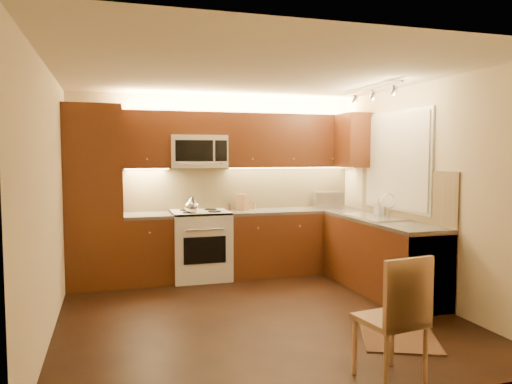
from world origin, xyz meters
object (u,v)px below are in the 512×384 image
object	(u,v)px
dining_chair	(390,317)
microwave	(198,152)
knife_block	(243,202)
stove	(200,245)
soap_bottle	(379,207)
kettle	(192,205)
sink	(376,211)
toaster_oven	(327,200)

from	to	relation	value
dining_chair	microwave	bearing A→B (deg)	94.78
knife_block	stove	bearing A→B (deg)	164.68
stove	dining_chair	bearing A→B (deg)	-76.39
knife_block	soap_bottle	world-z (taller)	knife_block
microwave	soap_bottle	bearing A→B (deg)	-25.31
kettle	dining_chair	bearing A→B (deg)	-84.25
dining_chair	knife_block	bearing A→B (deg)	84.89
kettle	soap_bottle	xyz separation A→B (m)	(2.32, -0.71, -0.02)
sink	kettle	distance (m)	2.34
stove	dining_chair	world-z (taller)	dining_chair
sink	soap_bottle	bearing A→B (deg)	51.91
knife_block	dining_chair	xyz separation A→B (m)	(0.20, -3.48, -0.54)
toaster_oven	dining_chair	size ratio (longest dim) A/B	0.42
stove	soap_bottle	world-z (taller)	soap_bottle
stove	soap_bottle	bearing A→B (deg)	-22.34
stove	knife_block	size ratio (longest dim) A/B	4.01
soap_bottle	stove	bearing A→B (deg)	143.67
microwave	knife_block	distance (m)	0.94
kettle	toaster_oven	xyz separation A→B (m)	(2.04, 0.25, -0.01)
microwave	sink	world-z (taller)	microwave
toaster_oven	microwave	bearing A→B (deg)	-169.31
sink	soap_bottle	distance (m)	0.29
stove	soap_bottle	size ratio (longest dim) A/B	4.29
kettle	dining_chair	world-z (taller)	kettle
toaster_oven	knife_block	bearing A→B (deg)	-169.09
kettle	sink	bearing A→B (deg)	-34.60
sink	toaster_oven	distance (m)	1.19
kettle	toaster_oven	world-z (taller)	kettle
microwave	dining_chair	world-z (taller)	microwave
toaster_oven	stove	bearing A→B (deg)	-165.23
microwave	sink	distance (m)	2.48
stove	sink	distance (m)	2.35
kettle	knife_block	xyz separation A→B (m)	(0.76, 0.29, -0.02)
stove	sink	xyz separation A→B (m)	(2.00, -1.12, 0.52)
microwave	toaster_oven	distance (m)	2.02
soap_bottle	dining_chair	distance (m)	2.88
sink	stove	bearing A→B (deg)	150.64
kettle	stove	bearing A→B (deg)	42.37
soap_bottle	dining_chair	bearing A→B (deg)	-132.79
knife_block	dining_chair	distance (m)	3.53
toaster_oven	knife_block	size ratio (longest dim) A/B	1.74
stove	microwave	world-z (taller)	microwave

